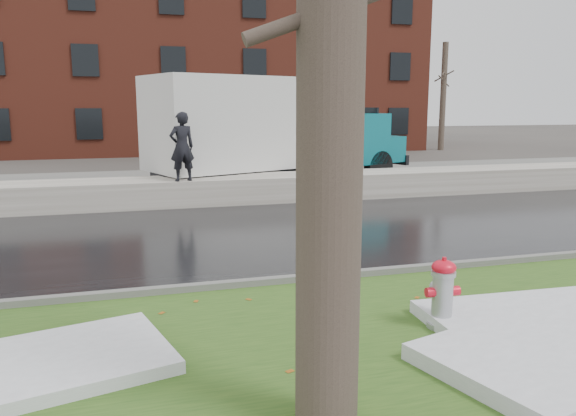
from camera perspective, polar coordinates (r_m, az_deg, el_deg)
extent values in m
plane|color=#47423D|center=(8.07, 4.68, -9.67)|extent=(120.00, 120.00, 0.00)
cube|color=#264918|center=(6.98, 8.35, -12.85)|extent=(60.00, 4.50, 0.04)
cube|color=black|center=(12.21, -2.71, -2.61)|extent=(60.00, 7.00, 0.03)
cube|color=slate|center=(20.45, -8.13, 2.59)|extent=(60.00, 9.00, 0.03)
cube|color=slate|center=(8.93, 2.44, -7.15)|extent=(60.00, 0.15, 0.14)
cube|color=beige|center=(16.19, -6.10, 1.87)|extent=(60.00, 1.60, 0.75)
cube|color=maroon|center=(37.45, -8.85, 13.73)|extent=(26.00, 12.00, 10.00)
cylinder|color=brown|center=(33.26, -21.92, 10.52)|extent=(0.36, 0.36, 6.50)
cylinder|color=brown|center=(33.28, -22.03, 12.16)|extent=(0.84, 1.62, 0.73)
cylinder|color=brown|center=(33.33, -22.14, 13.70)|extent=(1.08, 1.26, 0.66)
cylinder|color=brown|center=(33.26, -21.96, 11.13)|extent=(1.40, 0.61, 0.63)
cylinder|color=brown|center=(36.27, 15.48, 10.82)|extent=(0.36, 0.36, 6.50)
cylinder|color=brown|center=(36.29, 15.56, 12.32)|extent=(0.84, 1.62, 0.73)
cylinder|color=brown|center=(36.34, 15.63, 13.74)|extent=(1.08, 1.26, 0.66)
cylinder|color=brown|center=(36.28, 15.51, 11.37)|extent=(1.40, 0.61, 0.63)
cylinder|color=#A1A3A8|center=(7.26, 15.41, -8.76)|extent=(0.27, 0.27, 0.78)
ellipsoid|color=red|center=(7.14, 15.56, -5.82)|extent=(0.32, 0.32, 0.18)
cylinder|color=red|center=(7.12, 15.60, -5.05)|extent=(0.06, 0.06, 0.06)
cylinder|color=red|center=(7.17, 14.28, -8.31)|extent=(0.12, 0.13, 0.12)
cylinder|color=red|center=(7.31, 16.57, -8.06)|extent=(0.12, 0.13, 0.12)
cylinder|color=#A1A3A8|center=(7.37, 14.88, -7.81)|extent=(0.16, 0.12, 0.16)
cylinder|color=brown|center=(4.49, 4.43, 18.30)|extent=(0.69, 0.69, 6.69)
cylinder|color=brown|center=(4.50, 4.45, 19.50)|extent=(1.39, 0.13, 0.60)
cube|color=black|center=(18.87, -1.34, 4.08)|extent=(8.23, 3.93, 0.23)
cube|color=silver|center=(18.01, -4.96, 8.60)|extent=(6.23, 4.45, 2.83)
cube|color=#0C6874|center=(20.65, 5.52, 7.07)|extent=(3.15, 3.21, 1.78)
cube|color=#0C6874|center=(21.72, 8.51, 6.06)|extent=(1.99, 2.61, 0.94)
cube|color=black|center=(21.12, 7.05, 8.83)|extent=(0.82, 2.00, 0.94)
cube|color=black|center=(16.64, -15.09, 1.69)|extent=(2.13, 1.81, 0.71)
cylinder|color=black|center=(20.48, 9.18, 4.16)|extent=(1.19, 0.70, 1.15)
cylinder|color=black|center=(22.07, 5.09, 4.69)|extent=(1.19, 0.70, 1.15)
cylinder|color=black|center=(17.39, -2.09, 3.19)|extent=(1.19, 0.70, 1.15)
cylinder|color=black|center=(19.24, -5.80, 3.84)|extent=(1.19, 0.70, 1.15)
cylinder|color=black|center=(16.51, -6.92, 2.73)|extent=(1.19, 0.70, 1.15)
cylinder|color=black|center=(18.45, -10.30, 3.44)|extent=(1.19, 0.70, 1.15)
imported|color=black|center=(15.29, -10.72, 6.14)|extent=(0.76, 0.58, 1.84)
cube|color=silver|center=(7.65, 24.58, -10.80)|extent=(2.68, 2.11, 0.16)
cube|color=silver|center=(6.57, -22.19, -14.23)|extent=(2.53, 2.10, 0.14)
cube|color=silver|center=(6.91, 25.52, -13.08)|extent=(3.19, 2.51, 0.18)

